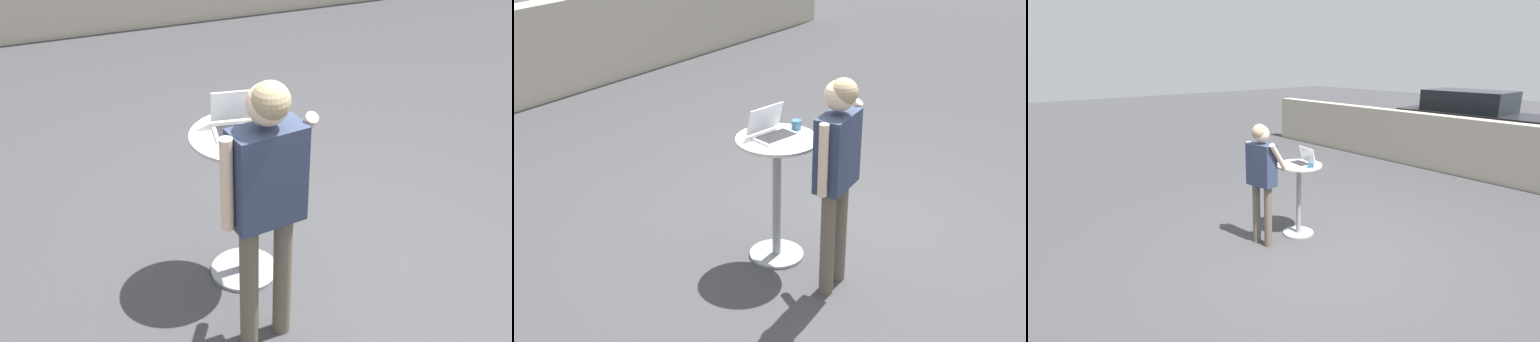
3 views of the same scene
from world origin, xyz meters
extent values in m
plane|color=#3D3D3F|center=(0.00, 0.00, 0.00)|extent=(50.00, 50.00, 0.00)
cube|color=#B2A893|center=(0.00, 5.29, 0.64)|extent=(13.46, 0.35, 1.29)
cylinder|color=gray|center=(-0.59, 0.32, 0.01)|extent=(0.46, 0.46, 0.03)
cylinder|color=gray|center=(-0.59, 0.32, 0.54)|extent=(0.07, 0.07, 1.02)
cylinder|color=beige|center=(-0.59, 0.32, 1.06)|extent=(0.66, 0.66, 0.02)
cube|color=silver|center=(-0.59, 0.33, 1.08)|extent=(0.38, 0.26, 0.02)
cube|color=black|center=(-0.59, 0.33, 1.09)|extent=(0.33, 0.21, 0.00)
cube|color=silver|center=(-0.57, 0.46, 1.20)|extent=(0.35, 0.12, 0.22)
cube|color=white|center=(-0.57, 0.45, 1.20)|extent=(0.32, 0.10, 0.19)
cylinder|color=#336084|center=(-0.35, 0.31, 1.11)|extent=(0.08, 0.08, 0.08)
torus|color=#336084|center=(-0.30, 0.31, 1.12)|extent=(0.04, 0.01, 0.04)
cylinder|color=brown|center=(-0.78, -0.32, 0.44)|extent=(0.11, 0.11, 0.87)
cylinder|color=brown|center=(-0.56, -0.28, 0.44)|extent=(0.11, 0.11, 0.87)
cube|color=#2D3851|center=(-0.67, -0.30, 1.16)|extent=(0.43, 0.26, 0.57)
sphere|color=beige|center=(-0.67, -0.30, 1.58)|extent=(0.23, 0.23, 0.23)
sphere|color=#9E8966|center=(-0.67, -0.33, 1.61)|extent=(0.21, 0.21, 0.21)
cylinder|color=beige|center=(-0.90, -0.33, 1.17)|extent=(0.07, 0.07, 0.55)
cylinder|color=beige|center=(-0.45, -0.18, 1.28)|extent=(0.12, 0.33, 0.42)
cube|color=black|center=(-1.63, 7.92, 0.71)|extent=(4.05, 1.68, 0.79)
cube|color=black|center=(-1.83, 7.92, 1.40)|extent=(2.23, 1.46, 0.59)
cylinder|color=black|center=(-0.39, 8.71, 0.36)|extent=(0.71, 0.23, 0.71)
cylinder|color=black|center=(-0.37, 7.16, 0.36)|extent=(0.71, 0.23, 0.71)
cylinder|color=black|center=(-2.89, 8.69, 0.36)|extent=(0.71, 0.23, 0.71)
cylinder|color=black|center=(-2.87, 7.13, 0.36)|extent=(0.71, 0.23, 0.71)
camera|label=1|loc=(-1.80, -3.27, 3.17)|focal=50.00mm
camera|label=2|loc=(-4.69, -2.87, 3.21)|focal=50.00mm
camera|label=3|loc=(3.50, -3.41, 2.53)|focal=28.00mm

